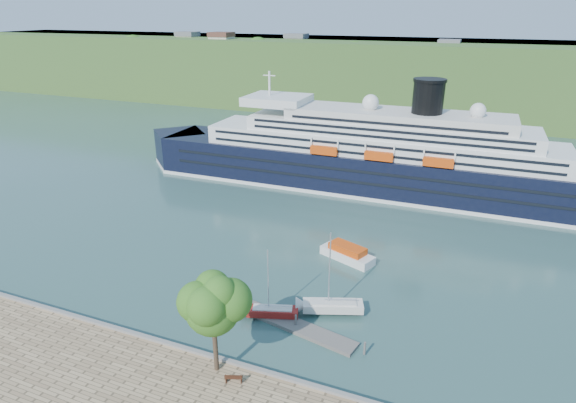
# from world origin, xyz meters

# --- Properties ---
(ground) EXTENTS (400.00, 400.00, 0.00)m
(ground) POSITION_xyz_m (0.00, 0.00, 0.00)
(ground) COLOR #2C4E48
(ground) RESTS_ON ground
(far_hillside) EXTENTS (400.00, 50.00, 24.00)m
(far_hillside) POSITION_xyz_m (0.00, 145.00, 12.00)
(far_hillside) COLOR #375E25
(far_hillside) RESTS_ON ground
(quay_coping) EXTENTS (220.00, 0.50, 0.30)m
(quay_coping) POSITION_xyz_m (0.00, -0.20, 1.15)
(quay_coping) COLOR slate
(quay_coping) RESTS_ON promenade
(cruise_ship) EXTENTS (100.93, 16.12, 22.62)m
(cruise_ship) POSITION_xyz_m (3.26, 57.93, 11.31)
(cruise_ship) COLOR black
(cruise_ship) RESTS_ON ground
(park_bench) EXTENTS (1.89, 1.28, 1.12)m
(park_bench) POSITION_xyz_m (5.12, -2.41, 1.56)
(park_bench) COLOR #422112
(park_bench) RESTS_ON promenade
(promenade_tree) EXTENTS (7.03, 7.03, 11.65)m
(promenade_tree) POSITION_xyz_m (2.71, -1.50, 6.82)
(promenade_tree) COLOR #33661A
(promenade_tree) RESTS_ON promenade
(floating_pontoon) EXTENTS (19.61, 6.33, 0.43)m
(floating_pontoon) POSITION_xyz_m (4.94, 9.39, 0.22)
(floating_pontoon) COLOR slate
(floating_pontoon) RESTS_ON ground
(sailboat_red) EXTENTS (6.95, 3.87, 8.66)m
(sailboat_red) POSITION_xyz_m (3.80, 9.70, 4.33)
(sailboat_red) COLOR maroon
(sailboat_red) RESTS_ON ground
(sailboat_white_far) EXTENTS (8.25, 4.87, 10.31)m
(sailboat_white_far) POSITION_xyz_m (10.17, 13.23, 5.16)
(sailboat_white_far) COLOR silver
(sailboat_white_far) RESTS_ON ground
(tender_launch) EXTENTS (8.73, 5.65, 2.28)m
(tender_launch) POSITION_xyz_m (8.09, 27.03, 1.14)
(tender_launch) COLOR #D1430C
(tender_launch) RESTS_ON ground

